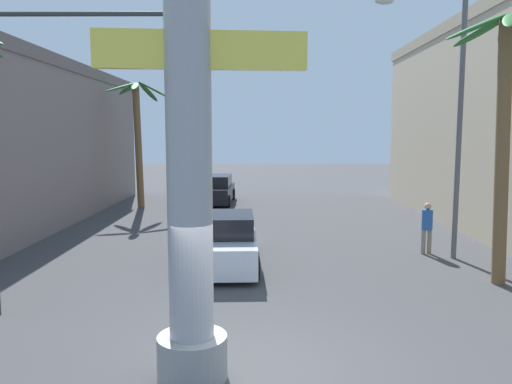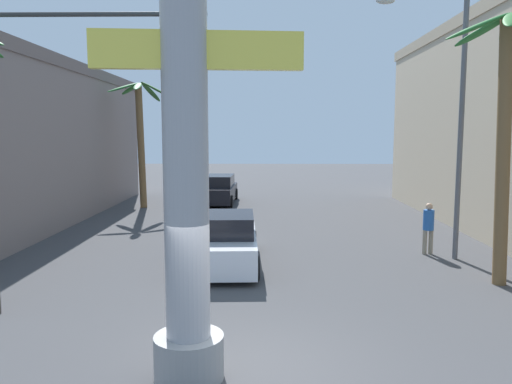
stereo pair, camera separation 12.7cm
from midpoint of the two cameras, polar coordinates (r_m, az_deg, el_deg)
The scene contains 10 objects.
ground_plane at distance 18.12m, azimuth 0.45°, elevation -5.62°, with size 92.09×92.09×0.00m, color #424244.
building_left at distance 24.31m, azimuth -26.53°, elevation 5.13°, with size 6.45×20.48×6.97m.
neon_sign_pole at distance 7.70m, azimuth -7.68°, elevation 15.40°, with size 3.51×1.11×10.31m.
street_lamp at distance 16.27m, azimuth 21.38°, elevation 9.54°, with size 2.74×0.28×8.00m.
traffic_light_mast at distance 11.90m, azimuth -23.08°, elevation 9.36°, with size 5.23×0.32×6.48m.
car_lead at distance 14.85m, azimuth -3.49°, elevation -5.62°, with size 2.20×4.97×1.56m.
car_far at distance 27.87m, azimuth -4.32°, elevation 0.24°, with size 2.10×4.60×1.56m.
palm_tree_near_right at distance 13.97m, azimuth 26.91°, elevation 8.43°, with size 3.38×3.23×6.83m.
palm_tree_far_left at distance 26.56m, azimuth -12.90°, elevation 7.11°, with size 3.18×3.35×6.55m.
pedestrian_mid_right at distance 16.95m, azimuth 19.31°, elevation -3.54°, with size 0.37×0.37×1.66m.
Camera 2 is at (0.22, -7.70, 3.87)m, focal length 35.00 mm.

